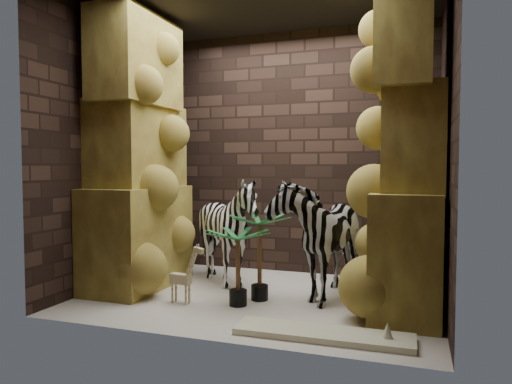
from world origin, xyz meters
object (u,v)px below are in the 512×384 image
(giraffe_toy, at_px, (181,272))
(palm_front, at_px, (260,257))
(palm_back, at_px, (238,267))
(zebra_left, at_px, (228,237))
(zebra_right, at_px, (320,226))
(surfboard, at_px, (323,334))

(giraffe_toy, distance_m, palm_front, 0.79)
(palm_back, bearing_deg, zebra_left, 119.21)
(zebra_left, bearing_deg, palm_back, -64.49)
(palm_back, bearing_deg, giraffe_toy, -169.15)
(zebra_right, bearing_deg, zebra_left, -173.90)
(zebra_right, bearing_deg, palm_front, -135.97)
(zebra_left, xyz_separation_m, palm_front, (0.51, -0.42, -0.11))
(palm_front, bearing_deg, palm_back, -118.83)
(palm_back, relative_size, surfboard, 0.53)
(zebra_right, xyz_separation_m, surfboard, (0.26, -1.21, -0.68))
(palm_back, xyz_separation_m, surfboard, (0.93, -0.57, -0.34))
(palm_back, height_order, surfboard, palm_back)
(palm_front, bearing_deg, zebra_left, 140.46)
(zebra_left, distance_m, surfboard, 1.87)
(giraffe_toy, xyz_separation_m, surfboard, (1.48, -0.47, -0.28))
(giraffe_toy, xyz_separation_m, palm_front, (0.69, 0.35, 0.13))
(palm_back, bearing_deg, surfboard, -31.76)
(zebra_left, height_order, palm_front, zebra_left)
(zebra_right, height_order, palm_back, zebra_right)
(zebra_left, relative_size, palm_front, 1.39)
(giraffe_toy, distance_m, surfboard, 1.58)
(zebra_right, height_order, palm_front, zebra_right)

